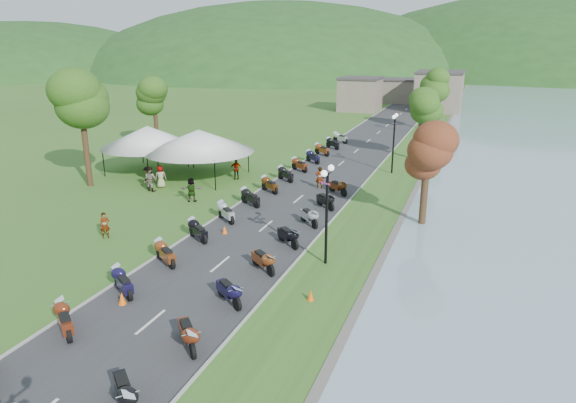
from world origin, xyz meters
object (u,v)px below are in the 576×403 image
(pedestrian_b, at_px, (151,191))
(pedestrian_c, at_px, (149,188))
(pedestrian_a, at_px, (106,238))
(vendor_tent_main, at_px, (200,154))

(pedestrian_b, distance_m, pedestrian_c, 0.95)
(pedestrian_a, bearing_deg, pedestrian_c, 70.62)
(pedestrian_c, bearing_deg, pedestrian_b, 37.33)
(pedestrian_b, xyz_separation_m, pedestrian_c, (-0.69, 0.64, 0.00))
(pedestrian_a, bearing_deg, pedestrian_b, 68.25)
(vendor_tent_main, distance_m, pedestrian_b, 5.47)
(pedestrian_b, height_order, pedestrian_c, pedestrian_b)
(vendor_tent_main, xyz_separation_m, pedestrian_c, (-2.19, -4.22, -2.00))
(pedestrian_a, relative_size, pedestrian_b, 0.81)
(vendor_tent_main, distance_m, pedestrian_a, 14.25)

